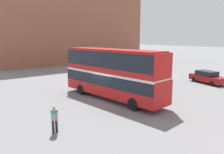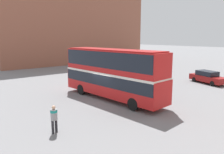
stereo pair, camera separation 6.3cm
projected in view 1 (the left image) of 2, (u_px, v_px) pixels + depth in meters
ground_plane at (107, 100)px, 20.32m from camera, size 240.00×240.00×0.00m
building_row_left at (74, 22)px, 49.85m from camera, size 9.36×34.28×18.38m
double_decker_bus at (112, 71)px, 20.15m from camera, size 11.39×3.49×4.68m
pedestrian_foreground at (54, 116)px, 13.09m from camera, size 0.53×0.53×1.73m
parked_car_kerb_near at (129, 68)px, 35.48m from camera, size 4.83×2.38×1.56m
parked_car_kerb_far at (207, 77)px, 27.62m from camera, size 4.95×2.83×1.56m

